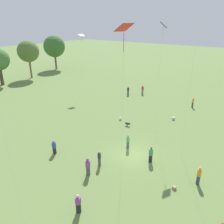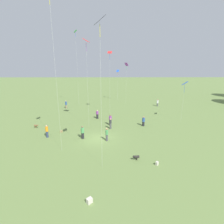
# 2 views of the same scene
# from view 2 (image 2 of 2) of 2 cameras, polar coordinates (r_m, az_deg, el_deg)

# --- Properties ---
(ground_plane) EXTENTS (240.00, 240.00, 0.00)m
(ground_plane) POSITION_cam_2_polar(r_m,az_deg,el_deg) (24.35, -4.44, -8.64)
(ground_plane) COLOR olive
(person_0) EXTENTS (0.63, 0.63, 1.66)m
(person_0) POSITION_cam_2_polar(r_m,az_deg,el_deg) (32.82, -4.82, -0.80)
(person_0) COLOR #232328
(person_0) RESTS_ON ground_plane
(person_3) EXTENTS (0.58, 0.58, 1.62)m
(person_3) POSITION_cam_2_polar(r_m,az_deg,el_deg) (29.26, 10.23, -3.03)
(person_3) COLOR #232328
(person_3) RESTS_ON ground_plane
(person_4) EXTENTS (0.62, 0.62, 1.80)m
(person_4) POSITION_cam_2_polar(r_m,az_deg,el_deg) (24.32, -9.59, -6.59)
(person_4) COLOR #232328
(person_4) RESTS_ON ground_plane
(person_5) EXTENTS (0.46, 0.46, 1.78)m
(person_5) POSITION_cam_2_polar(r_m,az_deg,el_deg) (23.29, -1.72, -7.35)
(person_5) COLOR #4C4C51
(person_5) RESTS_ON ground_plane
(person_6) EXTENTS (0.49, 0.49, 1.82)m
(person_6) POSITION_cam_2_polar(r_m,az_deg,el_deg) (29.13, -0.55, -2.64)
(person_6) COLOR #4C4C51
(person_6) RESTS_ON ground_plane
(person_7) EXTENTS (0.56, 0.56, 1.80)m
(person_7) POSITION_cam_2_polar(r_m,az_deg,el_deg) (41.87, -14.77, 2.39)
(person_7) COLOR #847056
(person_7) RESTS_ON ground_plane
(person_8) EXTENTS (0.55, 0.55, 1.70)m
(person_8) POSITION_cam_2_polar(r_m,az_deg,el_deg) (43.96, 14.63, 2.93)
(person_8) COLOR #4C4C51
(person_8) RESTS_ON ground_plane
(person_9) EXTENTS (0.48, 0.48, 1.79)m
(person_9) POSITION_cam_2_polar(r_m,az_deg,el_deg) (25.97, -20.49, -5.90)
(person_9) COLOR #333D5B
(person_9) RESTS_ON ground_plane
(person_11) EXTENTS (0.47, 0.47, 1.71)m
(person_11) POSITION_cam_2_polar(r_m,az_deg,el_deg) (27.51, -0.49, -3.80)
(person_11) COLOR #4C4C51
(person_11) RESTS_ON ground_plane
(kite_0) EXTENTS (0.79, 0.62, 17.28)m
(kite_0) POSITION_cam_2_polar(r_m,az_deg,el_deg) (43.44, -11.82, 22.85)
(kite_0) COLOR green
(kite_0) RESTS_ON ground_plane
(kite_1) EXTENTS (0.72, 0.84, 8.50)m
(kite_1) POSITION_cam_2_polar(r_m,az_deg,el_deg) (48.42, 1.87, 12.85)
(kite_1) COLOR blue
(kite_1) RESTS_ON ground_plane
(kite_3) EXTENTS (1.11, 1.04, 10.30)m
(kite_3) POSITION_cam_2_polar(r_m,az_deg,el_deg) (45.43, 4.74, 14.84)
(kite_3) COLOR purple
(kite_3) RESTS_ON ground_plane
(kite_4) EXTENTS (1.21, 1.12, 13.53)m
(kite_4) POSITION_cam_2_polar(r_m,az_deg,el_deg) (27.68, -8.47, 21.17)
(kite_4) COLOR red
(kite_4) RESTS_ON ground_plane
(kite_5) EXTENTS (0.75, 0.85, 12.29)m
(kite_5) POSITION_cam_2_polar(r_m,az_deg,el_deg) (34.70, -0.75, 17.86)
(kite_5) COLOR red
(kite_5) RESTS_ON ground_plane
(kite_6) EXTENTS (1.19, 1.05, 13.59)m
(kite_6) POSITION_cam_2_polar(r_m,az_deg,el_deg) (15.62, -3.99, 25.95)
(kite_6) COLOR black
(kite_6) RESTS_ON ground_plane
(kite_7) EXTENTS (1.35, 1.25, 7.11)m
(kite_7) POSITION_cam_2_polar(r_m,az_deg,el_deg) (32.44, 22.70, 8.40)
(kite_7) COLOR blue
(kite_7) RESTS_ON ground_plane
(dog_0) EXTENTS (0.39, 0.70, 0.57)m
(dog_0) POSITION_cam_2_polar(r_m,az_deg,el_deg) (30.52, -23.55, -4.10)
(dog_0) COLOR brown
(dog_0) RESTS_ON ground_plane
(dog_1) EXTENTS (0.34, 0.71, 0.54)m
(dog_1) POSITION_cam_2_polar(r_m,az_deg,el_deg) (19.31, 7.86, -14.31)
(dog_1) COLOR black
(dog_1) RESTS_ON ground_plane
(picnic_bag_0) EXTENTS (0.32, 0.34, 0.27)m
(picnic_bag_0) POSITION_cam_2_polar(r_m,az_deg,el_deg) (27.49, -16.21, -6.07)
(picnic_bag_0) COLOR #A58459
(picnic_bag_0) RESTS_ON ground_plane
(picnic_bag_1) EXTENTS (0.35, 0.35, 0.38)m
(picnic_bag_1) POSITION_cam_2_polar(r_m,az_deg,el_deg) (18.93, 14.48, -15.94)
(picnic_bag_1) COLOR beige
(picnic_bag_1) RESTS_ON ground_plane
(picnic_bag_2) EXTENTS (0.50, 0.51, 0.39)m
(picnic_bag_2) POSITION_cam_2_polar(r_m,az_deg,el_deg) (14.45, -7.39, -26.76)
(picnic_bag_2) COLOR beige
(picnic_bag_2) RESTS_ON ground_plane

